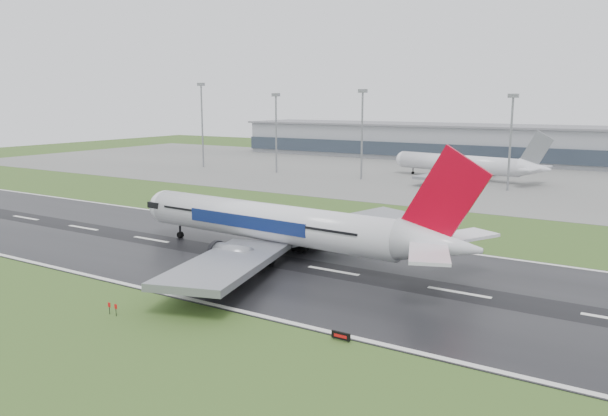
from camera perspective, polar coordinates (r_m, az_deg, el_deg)
The scene contains 11 objects.
ground at distance 103.19m, azimuth -6.93°, elevation -4.48°, with size 520.00×520.00×0.00m, color #32511D.
runway at distance 103.18m, azimuth -6.93°, elevation -4.45°, with size 400.00×45.00×0.10m, color black.
apron at distance 213.77m, azimuth 14.45°, elevation 3.03°, with size 400.00×130.00×0.08m, color slate.
terminal at distance 270.71m, azimuth 18.35°, elevation 5.92°, with size 240.00×36.00×15.00m, color gray.
main_airliner at distance 97.44m, azimuth -1.56°, elevation 0.62°, with size 65.84×62.70×19.44m, color silver, non-canonical shape.
parked_airliner at distance 205.25m, azimuth 15.40°, elevation 5.03°, with size 56.63×52.73×16.60m, color silver, non-canonical shape.
runway_sign at distance 66.89m, azimuth 3.62°, elevation -12.38°, with size 2.30×0.26×1.04m, color black, non-canonical shape.
floodmast_0 at distance 237.45m, azimuth -9.88°, elevation 7.78°, with size 0.64×0.64×31.99m, color gray.
floodmast_1 at distance 215.73m, azimuth -2.73°, elevation 7.11°, with size 0.64×0.64×27.80m, color gray.
floodmast_2 at distance 198.16m, azimuth 5.67°, elevation 6.93°, with size 0.64×0.64×28.89m, color gray.
floodmast_3 at distance 182.32m, azimuth 19.46°, elevation 5.81°, with size 0.64×0.64×27.14m, color gray.
Camera 1 is at (62.55, -77.70, 26.46)m, focal length 34.56 mm.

